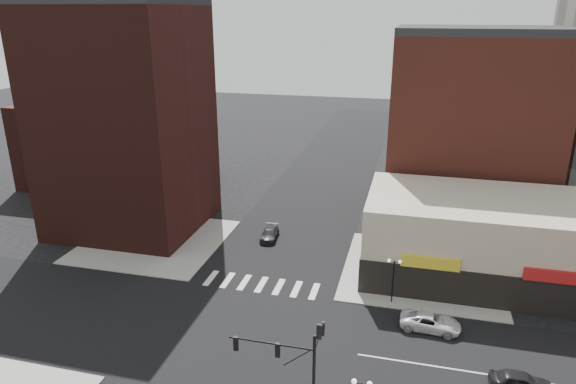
% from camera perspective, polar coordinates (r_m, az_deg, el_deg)
% --- Properties ---
extents(ground, '(240.00, 240.00, 0.00)m').
position_cam_1_polar(ground, '(42.72, -6.17, -15.54)').
color(ground, black).
rests_on(ground, ground).
extents(road_ew, '(200.00, 14.00, 0.02)m').
position_cam_1_polar(road_ew, '(42.72, -6.17, -15.53)').
color(road_ew, black).
rests_on(road_ew, ground).
extents(road_ns, '(14.00, 200.00, 0.02)m').
position_cam_1_polar(road_ns, '(42.71, -6.17, -15.52)').
color(road_ns, black).
rests_on(road_ns, ground).
extents(sidewalk_nw, '(15.00, 15.00, 0.12)m').
position_cam_1_polar(sidewalk_nw, '(59.65, -14.56, -5.28)').
color(sidewalk_nw, gray).
rests_on(sidewalk_nw, ground).
extents(sidewalk_ne, '(15.00, 15.00, 0.12)m').
position_cam_1_polar(sidewalk_ne, '(53.08, 14.54, -8.52)').
color(sidewalk_ne, gray).
rests_on(sidewalk_ne, ground).
extents(building_nw, '(16.00, 15.00, 25.00)m').
position_cam_1_polar(building_nw, '(61.35, -17.53, 7.40)').
color(building_nw, '#371511').
rests_on(building_nw, ground).
extents(building_nw_low, '(20.00, 18.00, 12.00)m').
position_cam_1_polar(building_nw_low, '(82.35, -19.33, 5.49)').
color(building_nw_low, '#371511').
rests_on(building_nw_low, ground).
extents(building_ne_midrise, '(18.00, 15.00, 22.00)m').
position_cam_1_polar(building_ne_midrise, '(63.84, 19.53, 6.25)').
color(building_ne_midrise, maroon).
rests_on(building_ne_midrise, ground).
extents(building_ne_row, '(24.20, 12.20, 8.00)m').
position_cam_1_polar(building_ne_row, '(52.74, 21.94, -5.64)').
color(building_ne_row, '#B9AF93').
rests_on(building_ne_row, ground).
extents(traffic_signal, '(5.59, 3.09, 7.77)m').
position_cam_1_polar(traffic_signal, '(32.02, 1.27, -18.02)').
color(traffic_signal, black).
rests_on(traffic_signal, ground).
extents(street_lamp_ne, '(1.22, 0.32, 4.16)m').
position_cam_1_polar(street_lamp_ne, '(45.80, 11.68, -8.45)').
color(street_lamp_ne, black).
rests_on(street_lamp_ne, sidewalk_ne).
extents(white_suv, '(4.93, 2.47, 1.34)m').
position_cam_1_polar(white_suv, '(44.33, 15.54, -13.75)').
color(white_suv, silver).
rests_on(white_suv, ground).
extents(dark_sedan_east, '(4.12, 1.69, 1.40)m').
position_cam_1_polar(dark_sedan_east, '(40.30, 24.47, -18.66)').
color(dark_sedan_east, black).
rests_on(dark_sedan_east, ground).
extents(dark_sedan_north, '(2.07, 4.32, 1.21)m').
position_cam_1_polar(dark_sedan_north, '(58.23, -2.04, -4.66)').
color(dark_sedan_north, black).
rests_on(dark_sedan_north, ground).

